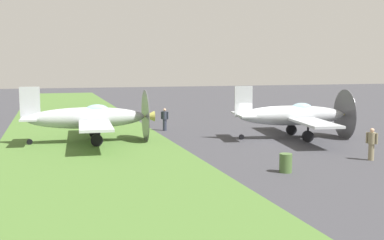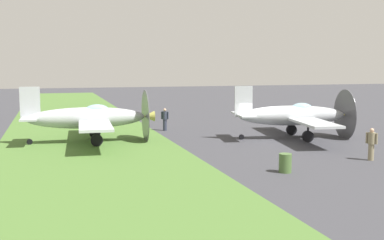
% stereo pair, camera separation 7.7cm
% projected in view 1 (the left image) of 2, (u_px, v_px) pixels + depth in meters
% --- Properties ---
extents(ground_plane, '(160.00, 160.00, 0.00)m').
position_uv_depth(ground_plane, '(257.00, 139.00, 31.89)').
color(ground_plane, '#38383D').
extents(grass_verge, '(120.00, 11.00, 0.01)m').
position_uv_depth(grass_verge, '(89.00, 148.00, 28.58)').
color(grass_verge, '#476B2D').
rests_on(grass_verge, ground).
extents(airplane_lead, '(10.79, 8.59, 3.82)m').
position_uv_depth(airplane_lead, '(294.00, 116.00, 32.07)').
color(airplane_lead, '#B2B7BC').
rests_on(airplane_lead, ground).
extents(airplane_wingman, '(10.85, 8.58, 3.87)m').
position_uv_depth(airplane_wingman, '(89.00, 118.00, 30.41)').
color(airplane_wingman, '#B2B7BC').
rests_on(airplane_wingman, ground).
extents(ground_crew_chief, '(0.55, 0.39, 1.73)m').
position_uv_depth(ground_crew_chief, '(372.00, 143.00, 24.70)').
color(ground_crew_chief, '#847A5B').
rests_on(ground_crew_chief, ground).
extents(ground_crew_mechanic, '(0.42, 0.53, 1.73)m').
position_uv_depth(ground_crew_mechanic, '(165.00, 119.00, 36.04)').
color(ground_crew_mechanic, '#2D3342').
rests_on(ground_crew_mechanic, ground).
extents(fuel_drum, '(0.60, 0.60, 0.90)m').
position_uv_depth(fuel_drum, '(286.00, 163.00, 21.94)').
color(fuel_drum, '#476633').
rests_on(fuel_drum, ground).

